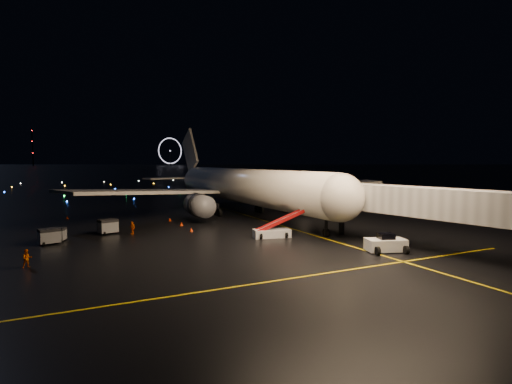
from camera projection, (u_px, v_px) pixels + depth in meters
ground at (85, 173)px, 309.22m from camera, size 2000.00×2000.00×0.00m
lane_centre at (273, 223)px, 58.86m from camera, size 0.25×80.00×0.02m
lane_cross at (231, 287)px, 29.04m from camera, size 60.00×0.25×0.02m
airliner at (235, 167)px, 69.53m from camera, size 60.52×57.81×16.32m
pushback_tug at (386, 242)px, 40.52m from camera, size 4.35×3.18×1.86m
belt_loader at (272, 224)px, 47.94m from camera, size 6.70×3.09×3.14m
crew_b at (27, 258)px, 34.38m from camera, size 0.92×0.79×1.62m
crew_c at (132, 228)px, 50.07m from camera, size 0.83×1.01×1.62m
safety_cone_0 at (191, 229)px, 52.16m from camera, size 0.52×0.52×0.49m
safety_cone_1 at (170, 220)px, 60.96m from camera, size 0.52×0.52×0.50m
safety_cone_2 at (181, 224)px, 56.73m from camera, size 0.61×0.61×0.54m
safety_cone_3 at (67, 217)px, 63.08m from camera, size 0.62×0.62×0.53m
ferris_wheel at (170, 152)px, 757.87m from camera, size 49.33×16.80×52.00m
radio_mast at (33, 147)px, 675.16m from camera, size 1.80×1.80×64.00m
taxiway_lights at (115, 187)px, 135.23m from camera, size 164.00×92.00×0.36m
baggage_cart_0 at (108, 227)px, 50.25m from camera, size 2.53×2.11×1.85m
baggage_cart_1 at (49, 237)px, 43.97m from camera, size 2.36×1.93×1.75m
baggage_cart_2 at (57, 235)px, 45.74m from camera, size 2.13×1.80×1.54m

